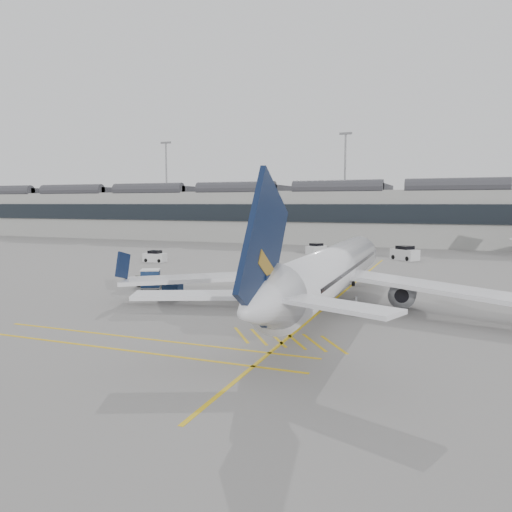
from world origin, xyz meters
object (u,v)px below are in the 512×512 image
(belt_loader, at_px, (270,284))
(ramp_agent_a, at_px, (259,284))
(ramp_agent_b, at_px, (270,283))
(pushback_tug, at_px, (151,280))
(airliner_main, at_px, (329,271))
(baggage_cart_a, at_px, (308,285))

(belt_loader, height_order, ramp_agent_a, ramp_agent_a)
(belt_loader, distance_m, ramp_agent_b, 2.36)
(pushback_tug, bearing_deg, airliner_main, 1.49)
(ramp_agent_a, relative_size, ramp_agent_b, 0.93)
(airliner_main, xyz_separation_m, ramp_agent_b, (-6.78, 4.90, -2.06))
(airliner_main, distance_m, belt_loader, 10.68)
(ramp_agent_b, relative_size, pushback_tug, 0.62)
(baggage_cart_a, bearing_deg, belt_loader, 155.37)
(ramp_agent_b, bearing_deg, belt_loader, -83.73)
(pushback_tug, bearing_deg, ramp_agent_b, 17.85)
(airliner_main, relative_size, baggage_cart_a, 19.69)
(airliner_main, relative_size, belt_loader, 8.93)
(baggage_cart_a, distance_m, pushback_tug, 16.14)
(airliner_main, distance_m, ramp_agent_b, 8.62)
(airliner_main, xyz_separation_m, pushback_tug, (-19.14, 3.78, -2.33))
(ramp_agent_a, xyz_separation_m, ramp_agent_b, (0.95, 0.51, 0.06))
(belt_loader, distance_m, ramp_agent_a, 2.72)
(baggage_cart_a, bearing_deg, ramp_agent_b, 179.68)
(baggage_cart_a, bearing_deg, ramp_agent_a, -173.41)
(baggage_cart_a, relative_size, pushback_tug, 0.64)
(ramp_agent_b, height_order, pushback_tug, ramp_agent_b)
(airliner_main, height_order, ramp_agent_b, airliner_main)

